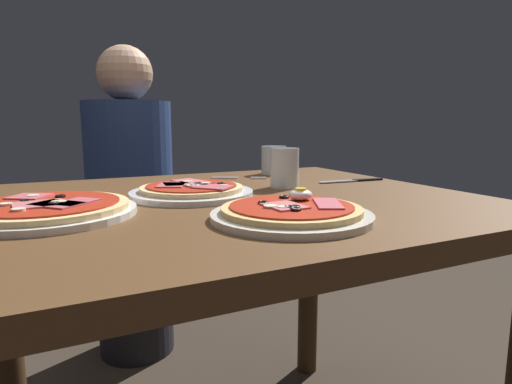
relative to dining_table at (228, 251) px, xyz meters
name	(u,v)px	position (x,y,z in m)	size (l,w,h in m)	color
dining_table	(228,251)	(0.00, 0.00, 0.00)	(1.06, 0.90, 0.74)	brown
pizza_foreground	(292,213)	(0.02, -0.24, 0.13)	(0.27, 0.27, 0.05)	silver
pizza_across_left	(192,191)	(-0.06, 0.06, 0.13)	(0.27, 0.27, 0.03)	white
pizza_across_right	(47,209)	(-0.35, -0.03, 0.13)	(0.30, 0.30, 0.03)	white
water_glass_near	(274,162)	(0.29, 0.33, 0.16)	(0.08, 0.08, 0.09)	silver
water_glass_far	(285,170)	(0.19, 0.08, 0.16)	(0.07, 0.07, 0.10)	silver
fork	(234,178)	(0.14, 0.28, 0.12)	(0.15, 0.08, 0.00)	silver
knife	(356,180)	(0.42, 0.08, 0.12)	(0.20, 0.03, 0.01)	silver
diner_person	(132,213)	(-0.06, 0.81, -0.06)	(0.32, 0.32, 1.18)	black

